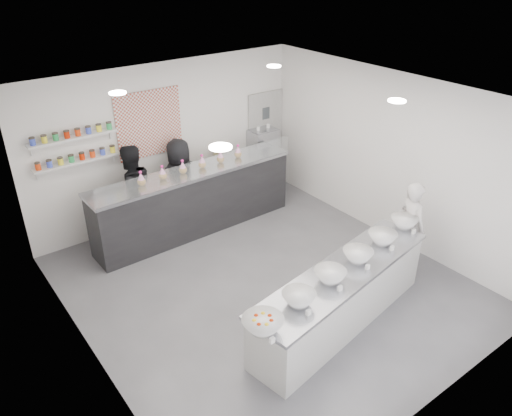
{
  "coord_description": "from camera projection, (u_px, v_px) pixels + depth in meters",
  "views": [
    {
      "loc": [
        -4.0,
        -5.06,
        4.85
      ],
      "look_at": [
        0.11,
        0.4,
        1.18
      ],
      "focal_mm": 35.0,
      "sensor_mm": 36.0,
      "label": 1
    }
  ],
  "objects": [
    {
      "name": "back_door",
      "position": [
        265.0,
        140.0,
        10.79
      ],
      "size": [
        0.88,
        0.04,
        2.1
      ],
      "primitive_type": "cube",
      "color": "#9F9E9C",
      "rests_on": "floor"
    },
    {
      "name": "downlight_1",
      "position": [
        397.0,
        101.0,
        6.6
      ],
      "size": [
        0.24,
        0.24,
        0.02
      ],
      "primitive_type": "cylinder",
      "color": "white",
      "rests_on": "ceiling"
    },
    {
      "name": "prep_counter",
      "position": [
        341.0,
        297.0,
        6.98
      ],
      "size": [
        3.36,
        1.27,
        0.89
      ],
      "primitive_type": "cube",
      "rotation": [
        0.0,
        0.0,
        0.17
      ],
      "color": "#AFB0AA",
      "rests_on": "floor"
    },
    {
      "name": "woman_prep",
      "position": [
        411.0,
        227.0,
        8.04
      ],
      "size": [
        0.52,
        0.65,
        1.56
      ],
      "primitive_type": "imported",
      "rotation": [
        0.0,
        0.0,
        1.28
      ],
      "color": "silver",
      "rests_on": "floor"
    },
    {
      "name": "ceiling",
      "position": [
        267.0,
        100.0,
        6.56
      ],
      "size": [
        6.0,
        6.0,
        0.0
      ],
      "primitive_type": "plane",
      "rotation": [
        3.14,
        0.0,
        0.0
      ],
      "color": "white",
      "rests_on": "floor"
    },
    {
      "name": "floor",
      "position": [
        265.0,
        284.0,
        7.97
      ],
      "size": [
        6.0,
        6.0,
        0.0
      ],
      "primitive_type": "plane",
      "color": "#515156",
      "rests_on": "ground"
    },
    {
      "name": "downlight_0",
      "position": [
        220.0,
        147.0,
        5.12
      ],
      "size": [
        0.24,
        0.24,
        0.02
      ],
      "primitive_type": "cylinder",
      "color": "white",
      "rests_on": "ceiling"
    },
    {
      "name": "pattern_panel",
      "position": [
        149.0,
        124.0,
        8.96
      ],
      "size": [
        1.25,
        0.03,
        1.2
      ],
      "primitive_type": "cube",
      "color": "#AD4230",
      "rests_on": "back_wall"
    },
    {
      "name": "staff_right",
      "position": [
        181.0,
        182.0,
        9.4
      ],
      "size": [
        0.86,
        0.6,
        1.68
      ],
      "primitive_type": "imported",
      "rotation": [
        0.0,
        0.0,
        3.06
      ],
      "color": "black",
      "rests_on": "floor"
    },
    {
      "name": "sneeze_guard",
      "position": [
        203.0,
        168.0,
        8.61
      ],
      "size": [
        3.87,
        0.06,
        0.33
      ],
      "primitive_type": "cube",
      "rotation": [
        0.0,
        0.0,
        0.01
      ],
      "color": "white",
      "rests_on": "back_bar"
    },
    {
      "name": "espresso_ledge",
      "position": [
        242.0,
        176.0,
        10.53
      ],
      "size": [
        1.24,
        0.39,
        0.92
      ],
      "primitive_type": "cube",
      "color": "#AFB0AA",
      "rests_on": "floor"
    },
    {
      "name": "espresso_machine",
      "position": [
        263.0,
        140.0,
        10.5
      ],
      "size": [
        0.59,
        0.41,
        0.45
      ],
      "primitive_type": "cube",
      "color": "#93969E",
      "rests_on": "espresso_ledge"
    },
    {
      "name": "left_wall",
      "position": [
        81.0,
        267.0,
        5.8
      ],
      "size": [
        0.0,
        6.0,
        6.0
      ],
      "primitive_type": "plane",
      "rotation": [
        1.57,
        0.0,
        1.57
      ],
      "color": "white",
      "rests_on": "floor"
    },
    {
      "name": "label_cards",
      "position": [
        369.0,
        290.0,
        6.34
      ],
      "size": [
        3.31,
        0.04,
        0.07
      ],
      "primitive_type": null,
      "color": "white",
      "rests_on": "prep_counter"
    },
    {
      "name": "back_wall",
      "position": [
        168.0,
        143.0,
        9.37
      ],
      "size": [
        5.5,
        0.0,
        5.5
      ],
      "primitive_type": "plane",
      "rotation": [
        1.57,
        0.0,
        0.0
      ],
      "color": "white",
      "rests_on": "floor"
    },
    {
      "name": "preserve_jars",
      "position": [
        75.0,
        146.0,
        8.18
      ],
      "size": [
        1.45,
        0.1,
        0.56
      ],
      "primitive_type": null,
      "color": "#E53E0F",
      "rests_on": "jar_shelf_lower"
    },
    {
      "name": "right_wall",
      "position": [
        390.0,
        158.0,
        8.72
      ],
      "size": [
        0.0,
        6.0,
        6.0
      ],
      "primitive_type": "plane",
      "rotation": [
        1.57,
        0.0,
        -1.57
      ],
      "color": "white",
      "rests_on": "floor"
    },
    {
      "name": "back_bar",
      "position": [
        195.0,
        201.0,
        9.22
      ],
      "size": [
        3.93,
        0.77,
        1.22
      ],
      "primitive_type": "cube",
      "rotation": [
        0.0,
        0.0,
        0.01
      ],
      "color": "black",
      "rests_on": "floor"
    },
    {
      "name": "cup_stacks",
      "position": [
        220.0,
        155.0,
        9.94
      ],
      "size": [
        0.24,
        0.24,
        0.34
      ],
      "primitive_type": null,
      "color": "tan",
      "rests_on": "espresso_ledge"
    },
    {
      "name": "downlight_2",
      "position": [
        118.0,
        93.0,
        6.95
      ],
      "size": [
        0.24,
        0.24,
        0.02
      ],
      "primitive_type": "cylinder",
      "color": "white",
      "rests_on": "ceiling"
    },
    {
      "name": "prep_bowls",
      "position": [
        344.0,
        266.0,
        6.73
      ],
      "size": [
        3.72,
        1.13,
        0.17
      ],
      "primitive_type": null,
      "rotation": [
        0.0,
        0.0,
        0.17
      ],
      "color": "white",
      "rests_on": "prep_counter"
    },
    {
      "name": "jar_shelf_upper",
      "position": [
        73.0,
        137.0,
        8.13
      ],
      "size": [
        1.45,
        0.22,
        0.04
      ],
      "primitive_type": "cube",
      "color": "silver",
      "rests_on": "back_wall"
    },
    {
      "name": "downlight_3",
      "position": [
        274.0,
        66.0,
        8.43
      ],
      "size": [
        0.24,
        0.24,
        0.02
      ],
      "primitive_type": "cylinder",
      "color": "white",
      "rests_on": "ceiling"
    },
    {
      "name": "staff_left",
      "position": [
        132.0,
        193.0,
        8.85
      ],
      "size": [
        0.91,
        0.72,
        1.79
      ],
      "primitive_type": "imported",
      "rotation": [
        0.0,
        0.0,
        3.19
      ],
      "color": "black",
      "rests_on": "floor"
    },
    {
      "name": "cookie_bags",
      "position": [
        192.0,
        164.0,
        8.87
      ],
      "size": [
        2.14,
        0.17,
        0.26
      ],
      "primitive_type": null,
      "rotation": [
        0.0,
        0.0,
        0.01
      ],
      "color": "#FF9BDD",
      "rests_on": "back_bar"
    },
    {
      "name": "jar_shelf_lower",
      "position": [
        77.0,
        161.0,
        8.33
      ],
      "size": [
        1.45,
        0.22,
        0.04
      ],
      "primitive_type": "cube",
      "color": "silver",
      "rests_on": "back_wall"
    }
  ]
}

